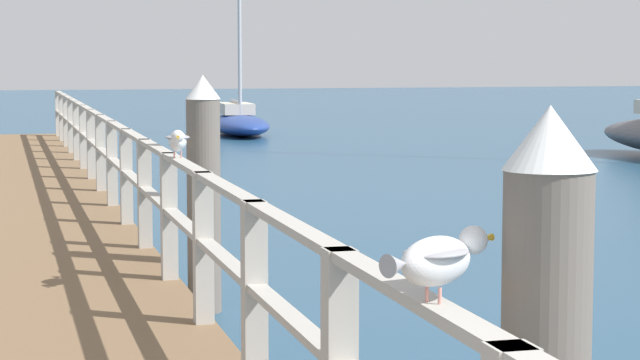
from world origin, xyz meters
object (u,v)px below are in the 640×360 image
Objects in this scene: dock_piling_far at (204,193)px; seagull_foreground at (438,258)px; seagull_background at (178,140)px; boat_4 at (239,122)px.

dock_piling_far is 4.51× the size of seagull_foreground.
dock_piling_far is 6.56m from seagull_foreground.
seagull_foreground is 5.35m from seagull_background.
seagull_foreground is at bearing 82.48° from boat_4.
seagull_foreground is at bearing -93.27° from dock_piling_far.
dock_piling_far is at bearing 80.63° from boat_4.
boat_4 is at bearing 78.27° from dock_piling_far.
boat_4 is (5.10, 23.90, -1.18)m from seagull_background.
boat_4 is at bearing -94.46° from seagull_background.
seagull_foreground is (-0.37, -6.53, 0.53)m from dock_piling_far.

